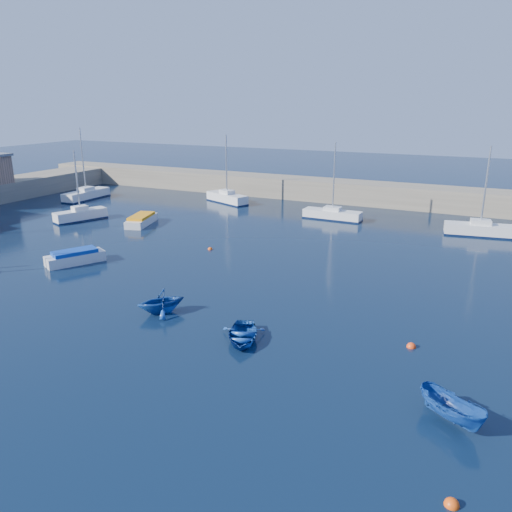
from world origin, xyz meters
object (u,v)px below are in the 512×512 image
at_px(sailboat_6, 332,214).
at_px(sailboat_7, 480,229).
at_px(sailboat_3, 81,215).
at_px(dinghy_left, 161,301).
at_px(dinghy_right, 452,409).
at_px(sailboat_4, 86,194).
at_px(sailboat_5, 227,198).
at_px(motorboat_2, 142,220).
at_px(motorboat_1, 75,257).
at_px(dinghy_center, 242,335).

relative_size(sailboat_6, sailboat_7, 0.97).
bearing_deg(sailboat_7, sailboat_3, 98.04).
distance_m(sailboat_3, dinghy_left, 28.01).
bearing_deg(dinghy_right, sailboat_4, 92.43).
distance_m(sailboat_3, dinghy_right, 44.57).
height_order(sailboat_5, motorboat_2, sailboat_5).
relative_size(sailboat_3, dinghy_right, 2.42).
distance_m(sailboat_6, sailboat_7, 14.86).
xyz_separation_m(sailboat_3, sailboat_7, (39.29, 11.67, -0.00)).
bearing_deg(sailboat_5, sailboat_3, 171.10).
bearing_deg(sailboat_5, dinghy_right, -117.33).
relative_size(sailboat_6, motorboat_1, 1.77).
height_order(sailboat_3, sailboat_6, sailboat_6).
xyz_separation_m(sailboat_7, dinghy_center, (-10.56, -29.45, -0.28)).
bearing_deg(motorboat_2, dinghy_right, -50.01).
bearing_deg(dinghy_center, motorboat_2, 116.65).
xyz_separation_m(motorboat_1, dinghy_left, (11.97, -5.05, 0.25)).
xyz_separation_m(sailboat_3, motorboat_1, (10.61, -11.53, -0.11)).
xyz_separation_m(sailboat_5, dinghy_right, (29.99, -35.99, -0.05)).
bearing_deg(sailboat_3, motorboat_2, 32.22).
distance_m(sailboat_6, dinghy_center, 30.33).
relative_size(sailboat_4, motorboat_2, 1.73).
bearing_deg(motorboat_1, dinghy_right, 10.54).
xyz_separation_m(dinghy_center, dinghy_right, (10.84, -2.74, 0.25)).
bearing_deg(sailboat_6, motorboat_2, 123.66).
relative_size(sailboat_4, sailboat_7, 1.08).
distance_m(motorboat_2, dinghy_right, 39.13).
xyz_separation_m(sailboat_7, dinghy_right, (0.28, -32.19, -0.03)).
xyz_separation_m(sailboat_7, dinghy_left, (-16.71, -28.25, 0.14)).
bearing_deg(dinghy_center, sailboat_6, 76.28).
relative_size(sailboat_3, sailboat_7, 0.88).
relative_size(sailboat_4, sailboat_5, 1.08).
bearing_deg(sailboat_4, motorboat_2, -28.89).
relative_size(motorboat_2, dinghy_center, 1.58).
bearing_deg(dinghy_left, motorboat_1, -165.25).
relative_size(sailboat_3, motorboat_2, 1.41).
height_order(sailboat_5, motorboat_1, sailboat_5).
xyz_separation_m(sailboat_4, motorboat_1, (18.90, -21.10, -0.12)).
xyz_separation_m(sailboat_4, motorboat_2, (15.41, -8.23, -0.15)).
bearing_deg(dinghy_center, sailboat_4, 121.70).
distance_m(sailboat_4, dinghy_center, 46.03).
bearing_deg(dinghy_center, dinghy_left, 147.10).
bearing_deg(sailboat_6, dinghy_left, 177.78).
xyz_separation_m(sailboat_4, dinghy_left, (30.87, -26.15, 0.13)).
bearing_deg(sailboat_6, motorboat_1, 151.30).
height_order(sailboat_3, dinghy_left, sailboat_3).
distance_m(sailboat_6, dinghy_left, 28.88).
relative_size(sailboat_4, dinghy_right, 2.96).
height_order(sailboat_3, sailboat_4, sailboat_4).
bearing_deg(dinghy_center, sailboat_3, 126.40).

